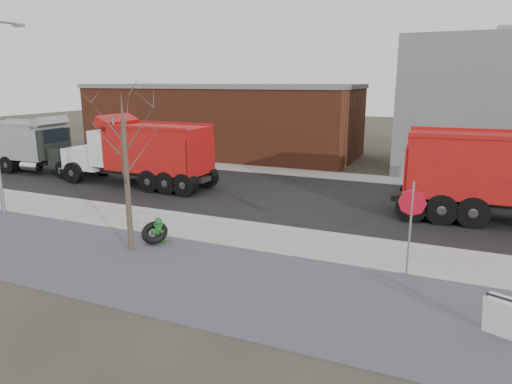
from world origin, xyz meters
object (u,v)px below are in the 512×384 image
at_px(truck_tire, 155,232).
at_px(sandwich_board, 500,317).
at_px(stop_sign, 411,213).
at_px(fire_hydrant, 158,231).
at_px(dump_truck_grey, 33,144).
at_px(dump_truck_red_b, 140,151).

relative_size(truck_tire, sandwich_board, 1.25).
xyz_separation_m(truck_tire, stop_sign, (8.27, 0.62, 1.51)).
distance_m(fire_hydrant, stop_sign, 8.32).
bearing_deg(stop_sign, dump_truck_grey, -174.31).
height_order(fire_hydrant, dump_truck_grey, dump_truck_grey).
xyz_separation_m(fire_hydrant, dump_truck_red_b, (-6.07, 7.09, 1.45)).
bearing_deg(fire_hydrant, stop_sign, 27.30).
height_order(dump_truck_red_b, dump_truck_grey, dump_truck_red_b).
xyz_separation_m(truck_tire, sandwich_board, (10.45, -1.91, 0.09)).
distance_m(truck_tire, stop_sign, 8.43).
height_order(fire_hydrant, dump_truck_red_b, dump_truck_red_b).
xyz_separation_m(sandwich_board, dump_truck_grey, (-24.79, 9.55, 1.25)).
distance_m(fire_hydrant, dump_truck_grey, 16.36).
relative_size(truck_tire, dump_truck_grey, 0.15).
relative_size(fire_hydrant, dump_truck_red_b, 0.11).
bearing_deg(sandwich_board, stop_sign, 152.36).
xyz_separation_m(fire_hydrant, truck_tire, (-0.10, -0.08, -0.03)).
xyz_separation_m(truck_tire, dump_truck_grey, (-14.34, 7.65, 1.34)).
bearing_deg(truck_tire, fire_hydrant, 38.42).
height_order(stop_sign, dump_truck_grey, dump_truck_grey).
distance_m(stop_sign, dump_truck_red_b, 15.66).
bearing_deg(sandwich_board, truck_tire, -168.80).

